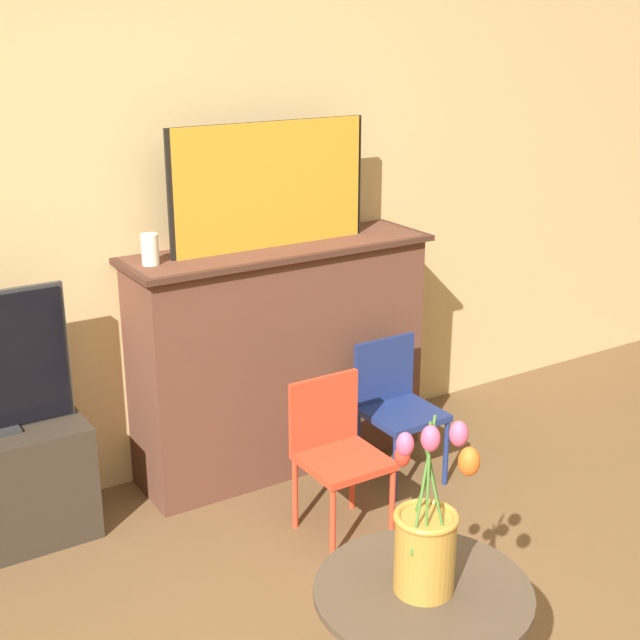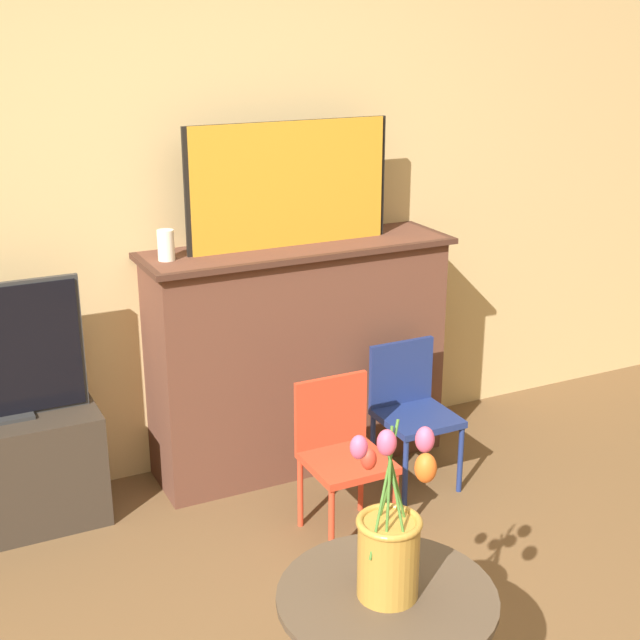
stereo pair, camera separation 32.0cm
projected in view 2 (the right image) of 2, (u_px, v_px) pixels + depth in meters
The scene contains 8 objects.
wall_back at pixel (176, 179), 3.83m from camera, with size 8.00×0.06×2.70m.
fireplace_mantel at pixel (298, 353), 4.10m from camera, with size 1.41×0.42×1.06m.
painting at pixel (289, 184), 3.83m from camera, with size 0.94×0.03×0.54m.
mantel_candle at pixel (166, 245), 3.66m from camera, with size 0.07×0.07×0.13m.
tv_stand at pixel (4, 474), 3.63m from camera, with size 0.78×0.36×0.49m.
chair_red at pixel (341, 447), 3.58m from camera, with size 0.32×0.32×0.64m.
chair_blue at pixel (411, 405), 3.97m from camera, with size 0.32×0.32×0.64m.
vase_tulips at pixel (390, 544), 2.38m from camera, with size 0.29×0.28×0.54m.
Camera 2 is at (-1.13, -1.57, 2.01)m, focal length 50.00 mm.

